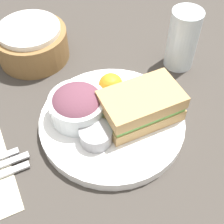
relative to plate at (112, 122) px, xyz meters
name	(u,v)px	position (x,y,z in m)	size (l,w,h in m)	color
ground_plane	(112,125)	(0.00, 0.00, -0.01)	(4.00, 4.00, 0.00)	#3D3833
plate	(112,122)	(0.00, 0.00, 0.00)	(0.28, 0.28, 0.02)	white
sandwich	(141,106)	(0.05, -0.02, 0.04)	(0.15, 0.09, 0.06)	tan
salad_bowl	(77,105)	(-0.05, 0.04, 0.04)	(0.11, 0.11, 0.06)	white
dressing_cup	(96,135)	(-0.05, -0.03, 0.02)	(0.06, 0.06, 0.03)	#99999E
orange_wedge	(111,85)	(0.03, 0.06, 0.04)	(0.05, 0.05, 0.05)	orange
drink_glass	(183,39)	(0.22, 0.10, 0.06)	(0.07, 0.07, 0.14)	silver
bread_basket	(32,43)	(-0.08, 0.26, 0.03)	(0.16, 0.16, 0.08)	olive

